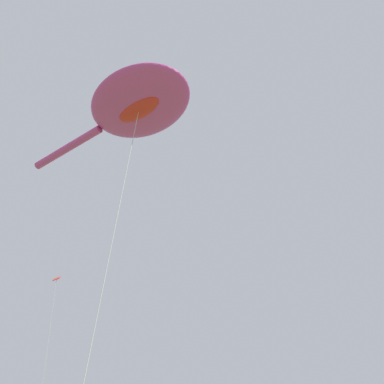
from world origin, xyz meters
The scene contains 2 objects.
big_show_kite centered at (0.01, 13.43, 17.22)m, with size 4.61×9.73×17.78m.
small_kite_streamer_purple centered at (5.57, 28.66, 13.99)m, with size 0.71×2.34×16.64m.
Camera 1 is at (-7.02, 2.89, 1.49)m, focal length 39.91 mm.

